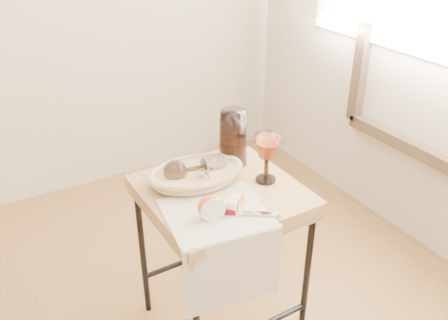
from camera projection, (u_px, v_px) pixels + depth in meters
side_table at (221, 262)px, 1.78m from camera, size 0.52×0.52×0.65m
tea_towel at (216, 213)px, 1.49m from camera, size 0.35×0.32×0.01m
bread_basket at (196, 176)px, 1.64m from camera, size 0.32×0.23×0.05m
goblet_lying_a at (188, 169)px, 1.63m from camera, size 0.14×0.10×0.08m
goblet_lying_b at (210, 169)px, 1.64m from camera, size 0.14×0.13×0.07m
pitcher at (233, 137)px, 1.73m from camera, size 0.23×0.27×0.25m
wine_goblet at (267, 158)px, 1.63m from camera, size 0.11×0.11×0.18m
apple_half at (211, 206)px, 1.45m from camera, size 0.09×0.06×0.08m
apple_wedge at (234, 204)px, 1.49m from camera, size 0.07×0.06×0.04m
table_knife at (241, 212)px, 1.48m from camera, size 0.20×0.15×0.02m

